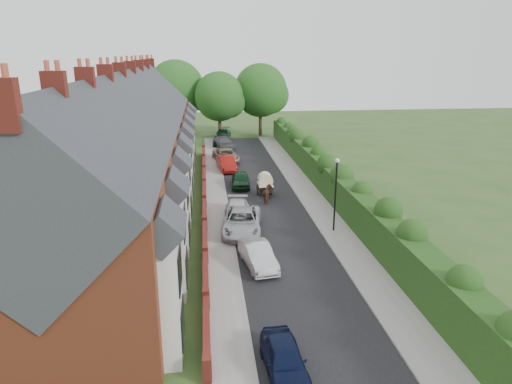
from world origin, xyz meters
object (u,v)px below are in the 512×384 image
lamppost (336,186)px  car_grey (224,143)px  car_beige (226,156)px  horse (268,194)px  car_navy (284,359)px  car_green (240,180)px  car_silver_b (242,222)px  car_red (227,163)px  car_white (237,212)px  car_silver_a (258,255)px  car_black (221,140)px  horse_cart (265,183)px

lamppost → car_grey: size_ratio=1.03×
car_beige → horse: 15.12m
car_navy → car_green: 25.39m
car_green → lamppost: bearing=-61.8°
car_silver_b → car_green: bearing=92.6°
car_navy → car_silver_b: car_silver_b is taller
car_red → lamppost: bearing=-76.8°
car_silver_b → car_green: size_ratio=1.39×
lamppost → car_white: (-6.40, 3.07, -2.65)m
car_white → car_green: bearing=89.6°
car_silver_a → car_silver_b: car_silver_b is taller
car_beige → car_green: bearing=-94.2°
car_silver_a → horse: size_ratio=2.41×
car_green → car_beige: bearing=97.7°
lamppost → car_beige: 22.71m
car_black → car_green: bearing=-75.4°
horse → car_white: bearing=59.1°
car_silver_b → horse: car_silver_b is taller
car_grey → car_beige: bearing=-104.3°
car_beige → car_white: bearing=-99.3°
lamppost → car_silver_a: bearing=-141.4°
car_silver_a → horse: bearing=69.5°
car_green → car_silver_a: bearing=-88.1°
lamppost → horse: 8.10m
car_red → car_black: size_ratio=1.01×
car_white → car_grey: car_grey is taller
car_black → horse: (2.82, -24.20, -0.04)m
car_grey → car_red: bearing=-104.6°
car_black → car_silver_b: bearing=-77.9°
car_navy → car_silver_a: 9.20m
car_navy → car_white: (-0.58, 16.87, 0.01)m
car_grey → car_white: bearing=-103.9°
car_navy → car_red: car_red is taller
car_navy → car_beige: bearing=88.1°
car_grey → car_black: 2.01m
car_green → car_black: car_black is taller
car_beige → horse: bearing=-88.6°
car_silver_b → car_red: 17.15m
car_red → horse_cart: bearing=-79.5°
car_red → car_black: 13.20m
car_silver_b → car_grey: size_ratio=1.10×
car_red → horse: car_red is taller
car_silver_b → car_white: (-0.16, 2.42, -0.12)m
car_red → car_grey: car_red is taller
car_green → car_red: (-0.95, 6.22, 0.06)m
car_grey → car_green: bearing=-101.1°
car_green → car_white: bearing=-93.3°
car_green → horse: horse is taller
horse → car_grey: bearing=-77.1°
car_green → car_black: (-0.95, 19.42, 0.08)m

